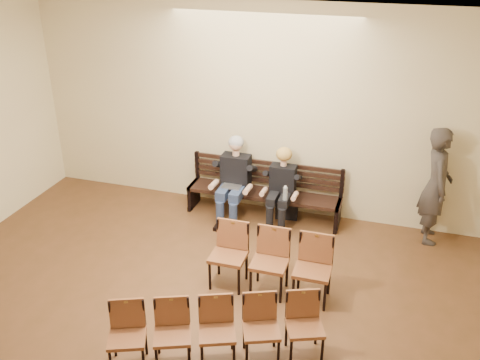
{
  "coord_description": "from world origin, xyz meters",
  "views": [
    {
      "loc": [
        2.14,
        -3.07,
        4.5
      ],
      "look_at": [
        -0.09,
        4.05,
        0.92
      ],
      "focal_mm": 40.0,
      "sensor_mm": 36.0,
      "label": 1
    }
  ],
  "objects_px": {
    "bench": "(263,204)",
    "seated_man": "(234,178)",
    "seated_woman": "(281,190)",
    "chair_row_front": "(269,264)",
    "water_bottle": "(285,200)",
    "laptop": "(231,189)",
    "bag": "(287,209)",
    "chair_row_back": "(217,333)",
    "passerby": "(438,177)"
  },
  "relations": [
    {
      "from": "seated_man",
      "to": "chair_row_front",
      "type": "relative_size",
      "value": 0.87
    },
    {
      "from": "seated_man",
      "to": "water_bottle",
      "type": "bearing_deg",
      "value": -16.15
    },
    {
      "from": "bench",
      "to": "water_bottle",
      "type": "distance_m",
      "value": 0.69
    },
    {
      "from": "laptop",
      "to": "passerby",
      "type": "relative_size",
      "value": 0.15
    },
    {
      "from": "bench",
      "to": "chair_row_front",
      "type": "xyz_separation_m",
      "value": [
        0.62,
        -1.99,
        0.23
      ]
    },
    {
      "from": "bench",
      "to": "chair_row_front",
      "type": "bearing_deg",
      "value": -72.68
    },
    {
      "from": "seated_man",
      "to": "passerby",
      "type": "height_order",
      "value": "passerby"
    },
    {
      "from": "laptop",
      "to": "chair_row_back",
      "type": "xyz_separation_m",
      "value": [
        0.86,
        -3.14,
        -0.18
      ]
    },
    {
      "from": "seated_man",
      "to": "bag",
      "type": "height_order",
      "value": "seated_man"
    },
    {
      "from": "bag",
      "to": "laptop",
      "type": "bearing_deg",
      "value": -158.61
    },
    {
      "from": "water_bottle",
      "to": "seated_woman",
      "type": "bearing_deg",
      "value": 114.72
    },
    {
      "from": "chair_row_front",
      "to": "seated_woman",
      "type": "bearing_deg",
      "value": 98.38
    },
    {
      "from": "water_bottle",
      "to": "passerby",
      "type": "bearing_deg",
      "value": 12.05
    },
    {
      "from": "bench",
      "to": "chair_row_back",
      "type": "bearing_deg",
      "value": -83.58
    },
    {
      "from": "seated_woman",
      "to": "chair_row_front",
      "type": "distance_m",
      "value": 1.9
    },
    {
      "from": "seated_woman",
      "to": "water_bottle",
      "type": "xyz_separation_m",
      "value": [
        0.12,
        -0.27,
        -0.03
      ]
    },
    {
      "from": "bag",
      "to": "passerby",
      "type": "relative_size",
      "value": 0.17
    },
    {
      "from": "seated_man",
      "to": "water_bottle",
      "type": "height_order",
      "value": "seated_man"
    },
    {
      "from": "seated_woman",
      "to": "laptop",
      "type": "relative_size",
      "value": 3.76
    },
    {
      "from": "water_bottle",
      "to": "chair_row_back",
      "type": "xyz_separation_m",
      "value": [
        -0.07,
        -2.99,
        -0.18
      ]
    },
    {
      "from": "bag",
      "to": "chair_row_back",
      "type": "height_order",
      "value": "chair_row_back"
    },
    {
      "from": "bench",
      "to": "seated_man",
      "type": "xyz_separation_m",
      "value": [
        -0.47,
        -0.12,
        0.48
      ]
    },
    {
      "from": "bag",
      "to": "passerby",
      "type": "xyz_separation_m",
      "value": [
        2.28,
        -0.01,
        0.93
      ]
    },
    {
      "from": "laptop",
      "to": "chair_row_front",
      "type": "xyz_separation_m",
      "value": [
        1.1,
        -1.75,
        -0.12
      ]
    },
    {
      "from": "laptop",
      "to": "bag",
      "type": "distance_m",
      "value": 1.03
    },
    {
      "from": "bench",
      "to": "passerby",
      "type": "relative_size",
      "value": 1.22
    },
    {
      "from": "laptop",
      "to": "chair_row_front",
      "type": "bearing_deg",
      "value": -64.92
    },
    {
      "from": "seated_woman",
      "to": "chair_row_back",
      "type": "xyz_separation_m",
      "value": [
        0.05,
        -3.26,
        -0.21
      ]
    },
    {
      "from": "seated_woman",
      "to": "bag",
      "type": "height_order",
      "value": "seated_woman"
    },
    {
      "from": "bench",
      "to": "bag",
      "type": "bearing_deg",
      "value": 14.27
    },
    {
      "from": "bench",
      "to": "bag",
      "type": "distance_m",
      "value": 0.42
    },
    {
      "from": "seated_man",
      "to": "bench",
      "type": "bearing_deg",
      "value": 14.2
    },
    {
      "from": "seated_man",
      "to": "seated_woman",
      "type": "bearing_deg",
      "value": 0.0
    },
    {
      "from": "bag",
      "to": "seated_man",
      "type": "bearing_deg",
      "value": -165.77
    },
    {
      "from": "seated_woman",
      "to": "chair_row_front",
      "type": "relative_size",
      "value": 0.74
    },
    {
      "from": "chair_row_back",
      "to": "bag",
      "type": "bearing_deg",
      "value": 67.57
    },
    {
      "from": "bag",
      "to": "bench",
      "type": "bearing_deg",
      "value": -165.73
    },
    {
      "from": "seated_woman",
      "to": "laptop",
      "type": "bearing_deg",
      "value": -171.41
    },
    {
      "from": "seated_man",
      "to": "chair_row_back",
      "type": "height_order",
      "value": "seated_man"
    },
    {
      "from": "seated_man",
      "to": "bag",
      "type": "relative_size",
      "value": 3.84
    },
    {
      "from": "seated_man",
      "to": "laptop",
      "type": "bearing_deg",
      "value": -93.59
    },
    {
      "from": "water_bottle",
      "to": "chair_row_back",
      "type": "relative_size",
      "value": 0.1
    },
    {
      "from": "bench",
      "to": "chair_row_back",
      "type": "relative_size",
      "value": 1.09
    },
    {
      "from": "water_bottle",
      "to": "chair_row_front",
      "type": "height_order",
      "value": "chair_row_front"
    },
    {
      "from": "water_bottle",
      "to": "chair_row_front",
      "type": "bearing_deg",
      "value": -84.11
    },
    {
      "from": "bench",
      "to": "water_bottle",
      "type": "bearing_deg",
      "value": -40.54
    },
    {
      "from": "bag",
      "to": "passerby",
      "type": "bearing_deg",
      "value": -0.37
    },
    {
      "from": "bag",
      "to": "chair_row_front",
      "type": "distance_m",
      "value": 2.12
    },
    {
      "from": "passerby",
      "to": "seated_woman",
      "type": "bearing_deg",
      "value": 88.7
    },
    {
      "from": "water_bottle",
      "to": "passerby",
      "type": "xyz_separation_m",
      "value": [
        2.22,
        0.47,
        0.5
      ]
    }
  ]
}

